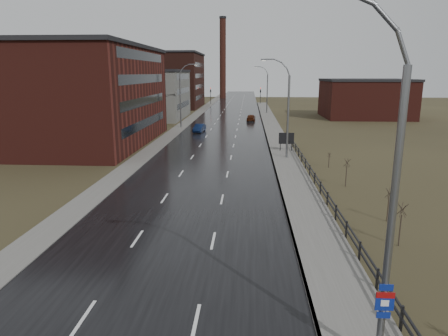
# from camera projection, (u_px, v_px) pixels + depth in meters

# --- Properties ---
(road) EXTENTS (14.00, 300.00, 0.06)m
(road) POSITION_uv_depth(u_px,v_px,m) (224.00, 130.00, 70.48)
(road) COLOR black
(road) RESTS_ON ground
(sidewalk_right) EXTENTS (3.20, 180.00, 0.18)m
(sidewalk_right) POSITION_uv_depth(u_px,v_px,m) (285.00, 160.00, 45.68)
(sidewalk_right) COLOR #595651
(sidewalk_right) RESTS_ON ground
(curb_right) EXTENTS (0.16, 180.00, 0.18)m
(curb_right) POSITION_uv_depth(u_px,v_px,m) (272.00, 160.00, 45.77)
(curb_right) COLOR slate
(curb_right) RESTS_ON ground
(sidewalk_left) EXTENTS (2.40, 260.00, 0.12)m
(sidewalk_left) POSITION_uv_depth(u_px,v_px,m) (178.00, 129.00, 70.96)
(sidewalk_left) COLOR #595651
(sidewalk_left) RESTS_ON ground
(warehouse_near) EXTENTS (22.44, 28.56, 13.50)m
(warehouse_near) POSITION_uv_depth(u_px,v_px,m) (67.00, 95.00, 55.60)
(warehouse_near) COLOR #471914
(warehouse_near) RESTS_ON ground
(warehouse_mid) EXTENTS (16.32, 20.40, 10.50)m
(warehouse_mid) POSITION_uv_depth(u_px,v_px,m) (148.00, 94.00, 87.81)
(warehouse_mid) COLOR slate
(warehouse_mid) RESTS_ON ground
(warehouse_far) EXTENTS (26.52, 24.48, 15.50)m
(warehouse_far) POSITION_uv_depth(u_px,v_px,m) (156.00, 80.00, 116.65)
(warehouse_far) COLOR #331611
(warehouse_far) RESTS_ON ground
(building_right) EXTENTS (18.36, 16.32, 8.50)m
(building_right) POSITION_uv_depth(u_px,v_px,m) (365.00, 98.00, 89.05)
(building_right) COLOR #471914
(building_right) RESTS_ON ground
(smokestack) EXTENTS (2.70, 2.70, 30.70)m
(smokestack) POSITION_uv_depth(u_px,v_px,m) (223.00, 58.00, 154.62)
(smokestack) COLOR #331611
(smokestack) RESTS_ON ground
(streetlight_main) EXTENTS (3.91, 0.29, 12.11)m
(streetlight_main) POSITION_uv_depth(u_px,v_px,m) (383.00, 197.00, 12.26)
(streetlight_main) COLOR slate
(streetlight_main) RESTS_ON ground
(streetlight_right_mid) EXTENTS (3.36, 0.28, 11.35)m
(streetlight_right_mid) POSITION_uv_depth(u_px,v_px,m) (286.00, 109.00, 45.32)
(streetlight_right_mid) COLOR slate
(streetlight_right_mid) RESTS_ON ground
(streetlight_left) EXTENTS (3.36, 0.28, 11.35)m
(streetlight_left) POSITION_uv_depth(u_px,v_px,m) (182.00, 95.00, 71.53)
(streetlight_left) COLOR slate
(streetlight_left) RESTS_ON ground
(streetlight_right_far) EXTENTS (3.36, 0.28, 11.35)m
(streetlight_right_far) POSITION_uv_depth(u_px,v_px,m) (266.00, 89.00, 97.75)
(streetlight_right_far) COLOR slate
(streetlight_right_far) RESTS_ON ground
(guardrail) EXTENTS (0.10, 53.05, 1.10)m
(guardrail) POSITION_uv_depth(u_px,v_px,m) (329.00, 200.00, 29.23)
(guardrail) COLOR black
(guardrail) RESTS_ON ground
(shrub_c) EXTENTS (0.61, 0.64, 2.59)m
(shrub_c) POSITION_uv_depth(u_px,v_px,m) (401.00, 224.00, 22.82)
(shrub_c) COLOR #382D23
(shrub_c) RESTS_ON ground
(shrub_d) EXTENTS (0.55, 0.58, 2.30)m
(shrub_d) POSITION_uv_depth(u_px,v_px,m) (388.00, 204.00, 26.69)
(shrub_d) COLOR #382D23
(shrub_d) RESTS_ON ground
(shrub_e) EXTENTS (0.59, 0.63, 2.52)m
(shrub_e) POSITION_uv_depth(u_px,v_px,m) (346.00, 172.00, 34.93)
(shrub_e) COLOR #382D23
(shrub_e) RESTS_ON ground
(shrub_f) EXTENTS (0.39, 0.41, 1.61)m
(shrub_f) POSITION_uv_depth(u_px,v_px,m) (329.00, 160.00, 42.09)
(shrub_f) COLOR #382D23
(shrub_f) RESTS_ON ground
(billboard) EXTENTS (1.91, 0.17, 2.47)m
(billboard) POSITION_uv_depth(u_px,v_px,m) (286.00, 139.00, 50.23)
(billboard) COLOR black
(billboard) RESTS_ON ground
(traffic_light_left) EXTENTS (0.58, 2.73, 5.30)m
(traffic_light_left) POSITION_uv_depth(u_px,v_px,m) (211.00, 90.00, 128.14)
(traffic_light_left) COLOR black
(traffic_light_left) RESTS_ON ground
(traffic_light_right) EXTENTS (0.58, 2.73, 5.30)m
(traffic_light_right) POSITION_uv_depth(u_px,v_px,m) (260.00, 90.00, 127.19)
(traffic_light_right) COLOR black
(traffic_light_right) RESTS_ON ground
(car_near) EXTENTS (1.90, 4.23, 1.35)m
(car_near) POSITION_uv_depth(u_px,v_px,m) (199.00, 128.00, 67.27)
(car_near) COLOR #0C1A3E
(car_near) RESTS_ON ground
(car_far) EXTENTS (1.97, 4.31, 1.43)m
(car_far) POSITION_uv_depth(u_px,v_px,m) (251.00, 118.00, 82.65)
(car_far) COLOR #41190A
(car_far) RESTS_ON ground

